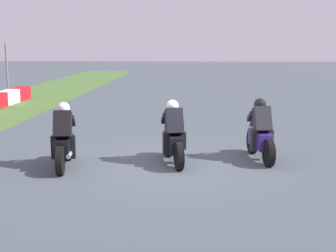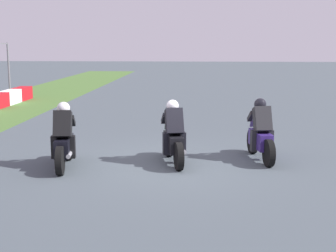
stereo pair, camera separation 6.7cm
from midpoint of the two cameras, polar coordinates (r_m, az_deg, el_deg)
The scene contains 4 objects.
ground_plane at distance 11.70m, azimuth -0.26°, elevation -4.41°, with size 120.00×120.00×0.00m, color #454E55.
rider_lane_a at distance 12.20m, azimuth 10.59°, elevation -0.99°, with size 2.04×0.61×1.51m.
rider_lane_b at distance 11.65m, azimuth 0.48°, elevation -1.32°, with size 2.02×0.66×1.51m.
rider_lane_c at distance 11.51m, azimuth -12.22°, elevation -1.69°, with size 2.04×0.59×1.51m.
Camera 1 is at (-11.32, -0.70, 2.88)m, focal length 52.24 mm.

